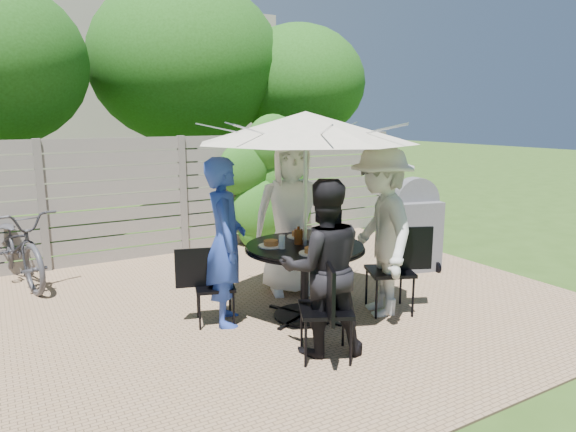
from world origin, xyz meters
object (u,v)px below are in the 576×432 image
glass_front (320,244)px  glass_right (327,235)px  syrup_jug (298,237)px  person_right (381,231)px  plate_left (271,244)px  person_front (323,268)px  glass_left (282,242)px  coffee_cup (310,234)px  chair_front (326,329)px  bicycle (18,246)px  person_back (291,217)px  bbq_grill (414,228)px  plate_back (299,235)px  chair_left (214,301)px  person_left (225,242)px  umbrella (306,127)px  chair_back (289,267)px  plate_right (338,241)px  patio_table (305,267)px  chair_right (391,287)px  plate_front (312,251)px

glass_front → glass_right: same height
glass_right → syrup_jug: size_ratio=0.88×
person_right → plate_left: 1.19m
person_front → glass_left: size_ratio=11.54×
syrup_jug → coffee_cup: 0.23m
chair_front → bicycle: (-2.22, 3.75, 0.22)m
person_front → glass_front: person_front is taller
person_back → bbq_grill: person_back is taller
plate_back → glass_left: 0.53m
chair_left → bicycle: bearing=140.8°
person_left → glass_right: person_left is taller
person_back → glass_left: person_back is taller
glass_front → syrup_jug: bearing=97.2°
person_front → glass_right: (0.58, 0.78, 0.07)m
umbrella → chair_back: bearing=69.2°
person_back → plate_back: 0.48m
person_left → plate_back: (0.90, 0.04, -0.04)m
person_front → person_right: person_right is taller
plate_back → glass_front: bearing=-101.2°
bicycle → person_left: bearing=-67.9°
plate_right → bicycle: (-2.90, 2.97, -0.33)m
patio_table → bicycle: bicycle is taller
syrup_jug → bbq_grill: bearing=16.1°
person_back → person_front: (-0.59, -1.55, -0.14)m
chair_left → person_front: (0.61, -1.12, 0.56)m
person_front → plate_back: 1.19m
umbrella → chair_right: bearing=-20.9°
person_back → bicycle: 3.56m
chair_front → plate_left: bearing=26.1°
umbrella → person_back: size_ratio=1.54×
plate_right → bicycle: size_ratio=0.14×
patio_table → person_right: (0.78, -0.30, 0.36)m
person_left → plate_right: 1.19m
plate_back → plate_left: (-0.46, -0.21, 0.00)m
chair_front → syrup_jug: 1.19m
person_back → chair_right: 1.43m
chair_front → glass_front: 0.93m
umbrella → glass_right: 1.18m
chair_front → bicycle: bearing=57.2°
person_left → bbq_grill: size_ratio=1.33×
chair_left → person_left: size_ratio=0.47×
chair_right → plate_front: bearing=23.3°
glass_right → syrup_jug: (-0.32, 0.06, 0.01)m
person_back → person_front: bearing=-90.0°
plate_front → syrup_jug: size_ratio=1.62×
chair_right → coffee_cup: bearing=-11.4°
person_front → chair_right: bearing=-139.4°
plate_front → bbq_grill: bearing=24.1°
person_right → plate_front: (-0.90, -0.04, -0.09)m
person_back → glass_front: 1.10m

